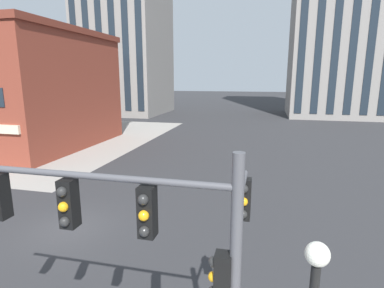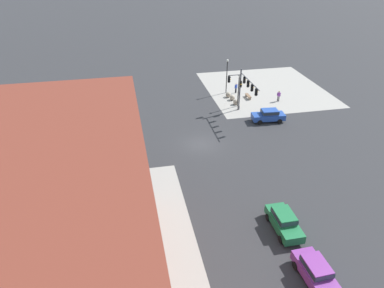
{
  "view_description": "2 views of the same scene",
  "coord_description": "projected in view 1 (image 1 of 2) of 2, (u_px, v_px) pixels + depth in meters",
  "views": [
    {
      "loc": [
        9.18,
        -12.14,
        7.25
      ],
      "look_at": [
        4.92,
        5.52,
        3.35
      ],
      "focal_mm": 28.88,
      "sensor_mm": 36.0,
      "label": 1
    },
    {
      "loc": [
        -36.39,
        8.69,
        21.46
      ],
      "look_at": [
        -2.46,
        1.68,
        1.58
      ],
      "focal_mm": 33.25,
      "sensor_mm": 36.0,
      "label": 2
    }
  ],
  "objects": [
    {
      "name": "traffic_signal_main",
      "position": [
        138.0,
        249.0,
        5.61
      ],
      "size": [
        7.09,
        2.09,
        6.15
      ],
      "color": "#4C4C51",
      "rests_on": "ground"
    },
    {
      "name": "sidewalk_far_corner",
      "position": [
        26.0,
        137.0,
        38.76
      ],
      "size": [
        32.0,
        32.0,
        0.02
      ],
      "primitive_type": "cube",
      "color": "gray",
      "rests_on": "ground"
    },
    {
      "name": "ground_plane",
      "position": [
        69.0,
        229.0,
        15.16
      ],
      "size": [
        320.0,
        320.0,
        0.0
      ],
      "primitive_type": "plane",
      "color": "#2D2D30"
    }
  ]
}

